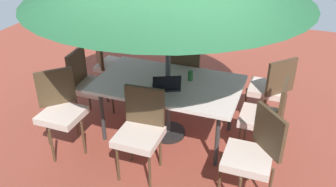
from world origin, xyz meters
TOP-DOWN VIEW (x-y plane):
  - ground_plane at (0.00, 0.00)m, footprint 10.00×10.00m
  - dining_table at (0.00, 0.00)m, footprint 1.74×1.06m
  - chair_northwest at (-1.15, 0.72)m, footprint 0.59×0.59m
  - chair_east at (1.14, -0.02)m, footprint 0.48×0.47m
  - chair_northeast at (1.10, 0.67)m, footprint 0.59×0.59m
  - chair_southeast at (1.17, -0.69)m, footprint 0.59×0.58m
  - chair_north at (0.04, 0.73)m, footprint 0.46×0.47m
  - chair_west at (-1.19, -0.02)m, footprint 0.47×0.46m
  - chair_south at (-0.02, -0.72)m, footprint 0.46×0.47m
  - chair_southwest at (-1.16, -0.73)m, footprint 0.59×0.59m
  - laptop at (-0.04, 0.17)m, footprint 0.39×0.36m
  - cup at (-0.23, -0.15)m, footprint 0.06×0.06m

SIDE VIEW (x-z plane):
  - ground_plane at x=0.00m, z-range -0.02..0.00m
  - chair_northwest at x=-1.15m, z-range 0.06..1.04m
  - chair_east at x=1.14m, z-range 0.06..1.04m
  - chair_northeast at x=1.10m, z-range 0.06..1.04m
  - chair_southeast at x=1.17m, z-range 0.06..1.04m
  - chair_north at x=0.04m, z-range 0.06..1.04m
  - chair_west at x=-1.19m, z-range 0.06..1.04m
  - chair_south at x=-0.02m, z-range 0.06..1.04m
  - chair_southwest at x=-1.16m, z-range 0.06..1.04m
  - dining_table at x=0.00m, z-range 0.33..1.09m
  - laptop at x=-0.04m, z-range 0.70..0.91m
  - cup at x=-0.23m, z-range 0.76..0.88m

